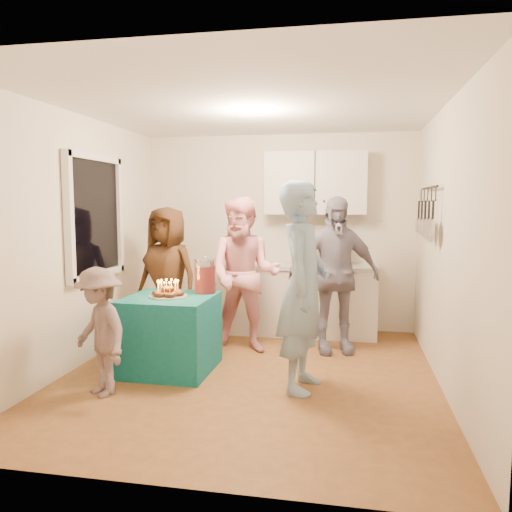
% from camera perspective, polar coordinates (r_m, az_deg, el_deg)
% --- Properties ---
extents(floor, '(4.00, 4.00, 0.00)m').
position_cam_1_polar(floor, '(5.06, -0.76, -13.48)').
color(floor, brown).
rests_on(floor, ground).
extents(ceiling, '(4.00, 4.00, 0.00)m').
position_cam_1_polar(ceiling, '(4.86, -0.80, 16.82)').
color(ceiling, white).
rests_on(ceiling, floor).
extents(back_wall, '(3.60, 3.60, 0.00)m').
position_cam_1_polar(back_wall, '(6.75, 2.60, 2.71)').
color(back_wall, silver).
rests_on(back_wall, floor).
extents(left_wall, '(4.00, 4.00, 0.00)m').
position_cam_1_polar(left_wall, '(5.44, -19.71, 1.56)').
color(left_wall, silver).
rests_on(left_wall, floor).
extents(right_wall, '(4.00, 4.00, 0.00)m').
position_cam_1_polar(right_wall, '(4.77, 20.94, 0.94)').
color(right_wall, silver).
rests_on(right_wall, floor).
extents(window_night, '(0.04, 1.00, 1.20)m').
position_cam_1_polar(window_night, '(5.67, -18.01, 4.32)').
color(window_night, black).
rests_on(window_night, left_wall).
extents(counter, '(2.20, 0.58, 0.86)m').
position_cam_1_polar(counter, '(6.54, 3.93, -5.09)').
color(counter, white).
rests_on(counter, floor).
extents(countertop, '(2.24, 0.62, 0.05)m').
position_cam_1_polar(countertop, '(6.47, 3.96, -1.14)').
color(countertop, beige).
rests_on(countertop, counter).
extents(upper_cabinet, '(1.30, 0.30, 0.80)m').
position_cam_1_polar(upper_cabinet, '(6.55, 6.82, 8.26)').
color(upper_cabinet, white).
rests_on(upper_cabinet, back_wall).
extents(pot_rack, '(0.12, 1.00, 0.60)m').
position_cam_1_polar(pot_rack, '(5.43, 18.92, 4.75)').
color(pot_rack, black).
rests_on(pot_rack, right_wall).
extents(microwave, '(0.56, 0.39, 0.31)m').
position_cam_1_polar(microwave, '(6.41, 7.80, 0.37)').
color(microwave, white).
rests_on(microwave, countertop).
extents(party_table, '(0.87, 0.87, 0.76)m').
position_cam_1_polar(party_table, '(5.18, -9.77, -8.72)').
color(party_table, '#0F6164').
rests_on(party_table, floor).
extents(donut_cake, '(0.38, 0.38, 0.18)m').
position_cam_1_polar(donut_cake, '(5.07, -10.03, -3.61)').
color(donut_cake, '#381C0C').
rests_on(donut_cake, party_table).
extents(punch_jar, '(0.22, 0.22, 0.34)m').
position_cam_1_polar(punch_jar, '(5.22, -5.83, -2.38)').
color(punch_jar, red).
rests_on(punch_jar, party_table).
extents(man_birthday, '(0.53, 0.74, 1.89)m').
position_cam_1_polar(man_birthday, '(4.51, 5.44, -3.49)').
color(man_birthday, '#84A4C1').
rests_on(man_birthday, floor).
extents(woman_back_left, '(0.91, 0.71, 1.65)m').
position_cam_1_polar(woman_back_left, '(6.00, -10.08, -2.36)').
color(woman_back_left, brown).
rests_on(woman_back_left, floor).
extents(woman_back_center, '(0.89, 0.70, 1.77)m').
position_cam_1_polar(woman_back_center, '(5.65, -1.38, -2.17)').
color(woman_back_center, pink).
rests_on(woman_back_center, floor).
extents(woman_back_right, '(1.12, 0.69, 1.77)m').
position_cam_1_polar(woman_back_right, '(5.70, 8.89, -2.15)').
color(woman_back_right, '#170F34').
rests_on(woman_back_right, floor).
extents(child_near_left, '(0.85, 0.77, 1.14)m').
position_cam_1_polar(child_near_left, '(4.63, -17.45, -8.25)').
color(child_near_left, '#665252').
rests_on(child_near_left, floor).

